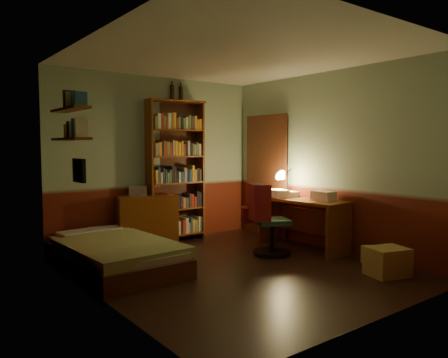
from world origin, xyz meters
TOP-DOWN VIEW (x-y plane):
  - floor at (0.00, 0.00)m, footprint 3.50×4.00m
  - ceiling at (0.00, 0.00)m, footprint 3.50×4.00m
  - wall_back at (0.00, 2.01)m, footprint 3.50×0.02m
  - wall_left at (-1.76, 0.00)m, footprint 0.02×4.00m
  - wall_right at (1.76, 0.00)m, footprint 0.02×4.00m
  - wall_front at (0.00, -2.01)m, footprint 3.50×0.02m
  - doorway at (1.72, 1.30)m, footprint 0.06×0.90m
  - door_trim at (1.69, 1.30)m, footprint 0.02×0.98m
  - bed at (-1.19, 0.95)m, footprint 1.09×2.03m
  - dresser at (-0.31, 1.76)m, footprint 0.95×0.65m
  - mini_stereo at (-0.40, 1.89)m, footprint 0.33×0.30m
  - bookshelf at (0.24, 1.85)m, footprint 0.98×0.40m
  - bottle_left at (0.26, 1.96)m, footprint 0.09×0.09m
  - bottle_right at (0.42, 1.96)m, footprint 0.07×0.07m
  - desk at (1.44, 0.24)m, footprint 0.66×1.42m
  - paper_stack at (1.30, 0.59)m, footprint 0.28×0.34m
  - desk_lamp at (1.63, 0.73)m, footprint 0.21×0.21m
  - office_chair at (0.84, 0.24)m, footprint 0.57×0.55m
  - red_jacket at (0.68, 0.04)m, footprint 0.29×0.45m
  - wall_shelf_lower at (-1.64, 1.10)m, footprint 0.20×0.90m
  - wall_shelf_upper at (-1.64, 1.10)m, footprint 0.20×0.90m
  - framed_picture at (-1.72, 0.60)m, footprint 0.04×0.32m
  - cardboard_box_a at (1.23, -1.30)m, footprint 0.52×0.46m
  - cardboard_box_b at (1.56, -0.94)m, footprint 0.41×0.38m

SIDE VIEW (x-z plane):
  - floor at x=0.00m, z-range -0.02..0.00m
  - cardboard_box_b at x=1.56m, z-range 0.00..0.22m
  - cardboard_box_a at x=1.23m, z-range 0.00..0.33m
  - bed at x=-1.19m, z-range 0.00..0.60m
  - desk at x=1.44m, z-range 0.00..0.74m
  - dresser at x=-0.31m, z-range 0.00..0.77m
  - office_chair at x=0.84m, z-range 0.00..0.90m
  - paper_stack at x=1.30m, z-range 0.74..0.86m
  - mini_stereo at x=-0.40m, z-range 0.77..0.92m
  - doorway at x=1.72m, z-range 0.00..2.00m
  - door_trim at x=1.69m, z-range -0.04..2.04m
  - desk_lamp at x=1.63m, z-range 0.74..1.26m
  - bookshelf at x=0.24m, z-range 0.00..2.23m
  - red_jacket at x=0.68m, z-range 0.90..1.40m
  - framed_picture at x=-1.72m, z-range 1.12..1.38m
  - wall_back at x=0.00m, z-range 0.00..2.60m
  - wall_left at x=-1.76m, z-range 0.00..2.60m
  - wall_right at x=1.76m, z-range 0.00..2.60m
  - wall_front at x=0.00m, z-range 0.00..2.60m
  - wall_shelf_lower at x=-1.64m, z-range 1.59..1.61m
  - wall_shelf_upper at x=-1.64m, z-range 1.94..1.96m
  - bottle_right at x=0.42m, z-range 2.23..2.48m
  - bottle_left at x=0.26m, z-range 2.23..2.49m
  - ceiling at x=0.00m, z-range 2.60..2.62m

